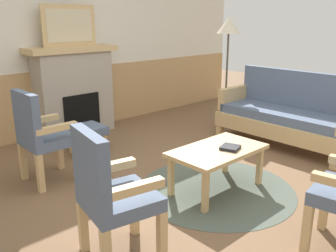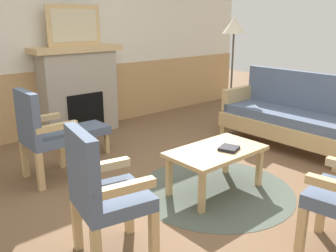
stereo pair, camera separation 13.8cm
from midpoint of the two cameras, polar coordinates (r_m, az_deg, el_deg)
The scene contains 12 objects.
ground_plane at distance 3.88m, azimuth 4.46°, elevation -8.94°, with size 14.00×14.00×0.00m, color brown.
wall_back at distance 5.64m, azimuth -14.75°, elevation 12.45°, with size 7.20×0.14×2.70m.
fireplace at distance 5.50m, azimuth -13.08°, elevation 5.54°, with size 1.30×0.44×1.28m.
framed_picture at distance 5.41m, azimuth -13.72°, elevation 15.01°, with size 0.80×0.04×0.56m.
couch at distance 5.13m, azimuth 19.28°, elevation 1.31°, with size 0.70×1.80×0.98m.
coffee_table at distance 3.61m, azimuth 8.62°, elevation -4.41°, with size 0.96×0.56×0.44m.
round_rug at distance 3.77m, azimuth 8.37°, elevation -9.85°, with size 1.57×1.57×0.01m, color #4C564C.
book_on_table at distance 3.59m, azimuth 10.60°, elevation -3.45°, with size 0.18×0.17×0.03m, color black.
footstool at distance 4.71m, azimuth -11.31°, elevation -0.80°, with size 0.40×0.40×0.36m.
armchair_near_fireplace at distance 2.56m, azimuth -8.66°, elevation -9.85°, with size 0.56×0.56×0.98m.
armchair_by_window_left at distance 3.96m, azimuth -18.17°, elevation -0.82°, with size 0.48×0.48×0.98m.
floor_lamp_by_couch at distance 5.91m, azimuth 10.94°, elevation 14.21°, with size 0.36×0.36×1.68m.
Camera 2 is at (-2.46, -2.49, 1.67)m, focal length 39.02 mm.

